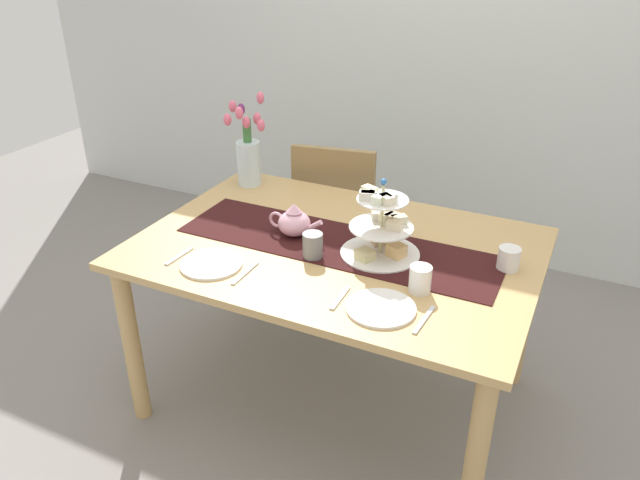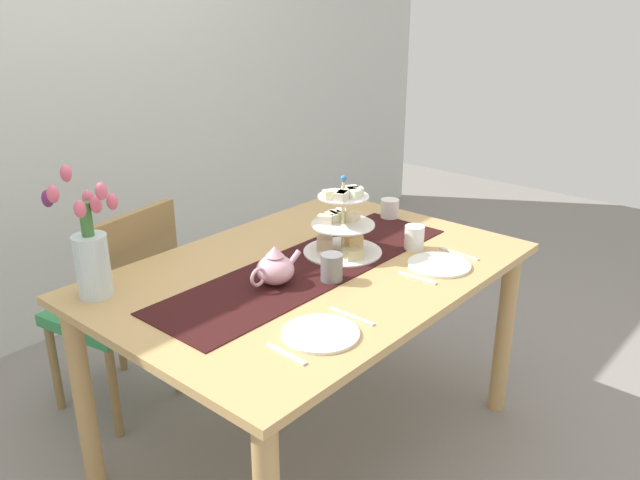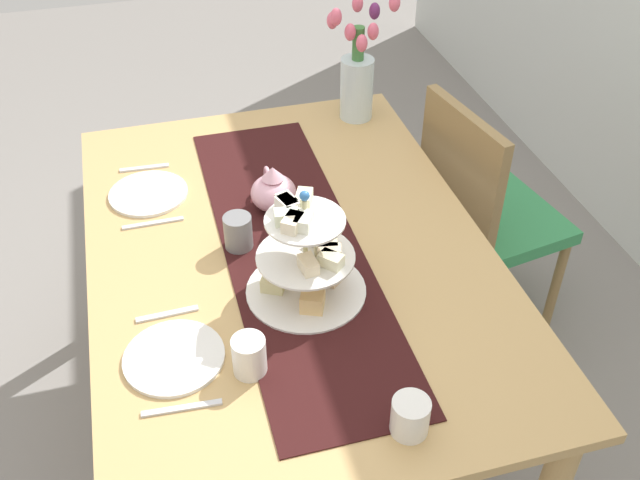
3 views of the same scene
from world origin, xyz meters
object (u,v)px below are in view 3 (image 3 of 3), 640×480
dinner_plate_left (148,193)px  knife_right (182,408)px  mug_white_text (249,356)px  dining_table (290,276)px  tiered_cake_stand (307,259)px  fork_left (144,168)px  tulip_vase (357,75)px  cream_jug (410,416)px  dinner_plate_right (174,357)px  knife_left (153,223)px  teapot (273,191)px  chair_left (481,210)px  fork_right (167,314)px  mug_grey (238,232)px

dinner_plate_left → knife_right: (0.81, 0.00, -0.00)m
mug_white_text → dining_table: bearing=155.0°
tiered_cake_stand → fork_left: bearing=-152.8°
tulip_vase → cream_jug: size_ratio=4.93×
tiered_cake_stand → dinner_plate_right: size_ratio=1.32×
cream_jug → dinner_plate_left: size_ratio=0.37×
knife_left → knife_right: 0.66m
teapot → tiered_cake_stand: bearing=0.5°
cream_jug → knife_right: cream_jug is taller
knife_left → mug_white_text: size_ratio=1.79×
tiered_cake_stand → teapot: (-0.37, -0.00, -0.05)m
mug_white_text → chair_left: bearing=127.5°
tiered_cake_stand → cream_jug: size_ratio=3.58×
fork_right → mug_grey: (-0.21, 0.21, 0.05)m
dinner_plate_left → cream_jug: bearing=24.3°
knife_left → knife_right: same height
chair_left → cream_jug: bearing=-34.3°
dining_table → fork_right: size_ratio=10.19×
fork_left → tulip_vase: bearing=100.7°
dining_table → knife_right: bearing=-36.8°
tiered_cake_stand → knife_left: tiered_cake_stand is taller
fork_left → mug_white_text: bearing=10.2°
fork_right → mug_white_text: (0.22, 0.16, 0.04)m
fork_left → dinner_plate_left: bearing=0.0°
fork_left → mug_grey: 0.50m
fork_left → knife_right: same height
fork_right → dinner_plate_right: bearing=0.0°
mug_white_text → fork_left: bearing=-169.8°
knife_right → dinner_plate_left: bearing=180.0°
dining_table → mug_grey: (-0.04, -0.13, 0.15)m
tiered_cake_stand → dinner_plate_right: (0.13, -0.35, -0.10)m
chair_left → knife_left: bearing=-83.5°
teapot → mug_grey: 0.19m
tulip_vase → chair_left: bearing=50.7°
cream_jug → mug_white_text: (-0.24, -0.28, 0.01)m
teapot → knife_right: 0.73m
chair_left → tiered_cake_stand: 0.98m
teapot → dinner_plate_left: 0.38m
dinner_plate_right → tiered_cake_stand: bearing=111.1°
cream_jug → knife_right: size_ratio=0.50×
tiered_cake_stand → dinner_plate_right: 0.39m
tiered_cake_stand → dining_table: bearing=-179.0°
fork_left → cream_jug: bearing=21.5°
cream_jug → dinner_plate_left: bearing=-155.7°
dinner_plate_right → cream_jug: bearing=54.1°
tiered_cake_stand → teapot: tiered_cake_stand is taller
dining_table → mug_grey: bearing=-107.3°
tulip_vase → mug_grey: size_ratio=4.41×
tiered_cake_stand → fork_right: tiered_cake_stand is taller
dining_table → knife_right: 0.58m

